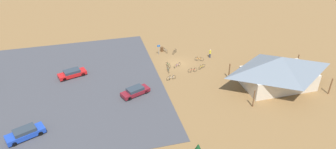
# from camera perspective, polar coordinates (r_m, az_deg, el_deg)

# --- Properties ---
(ground) EXTENTS (160.00, 160.00, 0.00)m
(ground) POSITION_cam_1_polar(r_m,az_deg,el_deg) (58.04, 1.77, 2.02)
(ground) COLOR olive
(ground) RESTS_ON ground
(parking_lot_asphalt) EXTENTS (38.36, 35.38, 0.05)m
(parking_lot_asphalt) POSITION_cam_1_polar(r_m,az_deg,el_deg) (54.11, -21.98, -2.64)
(parking_lot_asphalt) COLOR #424247
(parking_lot_asphalt) RESTS_ON ground
(bike_pavilion) EXTENTS (13.71, 8.92, 5.35)m
(bike_pavilion) POSITION_cam_1_polar(r_m,az_deg,el_deg) (52.87, 19.87, 0.83)
(bike_pavilion) COLOR beige
(bike_pavilion) RESTS_ON ground
(trash_bin) EXTENTS (0.60, 0.60, 0.90)m
(trash_bin) POSITION_cam_1_polar(r_m,az_deg,el_deg) (62.58, -1.13, 4.68)
(trash_bin) COLOR brown
(trash_bin) RESTS_ON ground
(lot_sign) EXTENTS (0.56, 0.08, 2.20)m
(lot_sign) POSITION_cam_1_polar(r_m,az_deg,el_deg) (60.77, -1.73, 4.86)
(lot_sign) COLOR #99999E
(lot_sign) RESTS_ON ground
(bicycle_purple_front_row) EXTENTS (1.53, 0.93, 0.84)m
(bicycle_purple_front_row) POSITION_cam_1_polar(r_m,az_deg,el_deg) (56.70, 1.73, 1.70)
(bicycle_purple_front_row) COLOR black
(bicycle_purple_front_row) RESTS_ON ground
(bicycle_orange_trailside) EXTENTS (1.51, 0.83, 0.88)m
(bicycle_orange_trailside) POSITION_cam_1_polar(r_m,az_deg,el_deg) (59.16, 5.76, 2.86)
(bicycle_orange_trailside) COLOR black
(bicycle_orange_trailside) RESTS_ON ground
(bicycle_white_near_sign) EXTENTS (1.76, 0.52, 0.84)m
(bicycle_white_near_sign) POSITION_cam_1_polar(r_m,az_deg,el_deg) (52.77, 0.58, -0.60)
(bicycle_white_near_sign) COLOR black
(bicycle_white_near_sign) RESTS_ON ground
(bicycle_green_yard_center) EXTENTS (0.52, 1.69, 0.89)m
(bicycle_green_yard_center) POSITION_cam_1_polar(r_m,az_deg,el_deg) (56.73, 0.02, 1.77)
(bicycle_green_yard_center) COLOR black
(bicycle_green_yard_center) RESTS_ON ground
(bicycle_yellow_mid_cluster) EXTENTS (1.51, 0.85, 0.88)m
(bicycle_yellow_mid_cluster) POSITION_cam_1_polar(r_m,az_deg,el_deg) (56.46, 6.25, 1.42)
(bicycle_yellow_mid_cluster) COLOR black
(bicycle_yellow_mid_cluster) RESTS_ON ground
(bicycle_red_yard_left) EXTENTS (1.77, 0.48, 0.88)m
(bicycle_red_yard_left) POSITION_cam_1_polar(r_m,az_deg,el_deg) (55.18, 4.54, 0.80)
(bicycle_red_yard_left) COLOR black
(bicycle_red_yard_left) RESTS_ON ground
(bicycle_silver_yard_front) EXTENTS (0.56, 1.69, 0.84)m
(bicycle_silver_yard_front) POSITION_cam_1_polar(r_m,az_deg,el_deg) (62.21, -0.51, 4.45)
(bicycle_silver_yard_front) COLOR black
(bicycle_silver_yard_front) RESTS_ON ground
(bicycle_teal_yard_right) EXTENTS (0.48, 1.73, 0.87)m
(bicycle_teal_yard_right) POSITION_cam_1_polar(r_m,az_deg,el_deg) (55.20, -0.01, 0.91)
(bicycle_teal_yard_right) COLOR black
(bicycle_teal_yard_right) RESTS_ON ground
(bicycle_black_edge_north) EXTENTS (1.18, 1.25, 0.84)m
(bicycle_black_edge_north) POSITION_cam_1_polar(r_m,az_deg,el_deg) (61.75, 1.22, 4.22)
(bicycle_black_edge_north) COLOR black
(bicycle_black_edge_north) RESTS_ON ground
(car_red_second_row) EXTENTS (5.05, 3.15, 1.28)m
(car_red_second_row) POSITION_cam_1_polar(r_m,az_deg,el_deg) (55.96, -17.25, 0.22)
(car_red_second_row) COLOR red
(car_red_second_row) RESTS_ON parking_lot_asphalt
(car_maroon_inner_stall) EXTENTS (4.88, 3.35, 1.28)m
(car_maroon_inner_stall) POSITION_cam_1_polar(r_m,az_deg,el_deg) (48.90, -6.05, -3.08)
(car_maroon_inner_stall) COLOR maroon
(car_maroon_inner_stall) RESTS_ON parking_lot_asphalt
(car_blue_mid_lot) EXTENTS (5.10, 3.51, 1.39)m
(car_blue_mid_lot) POSITION_cam_1_polar(r_m,az_deg,el_deg) (44.65, -24.83, -9.77)
(car_blue_mid_lot) COLOR #1E42B2
(car_blue_mid_lot) RESTS_ON parking_lot_asphalt
(visitor_near_lot) EXTENTS (0.36, 0.37, 1.77)m
(visitor_near_lot) POSITION_cam_1_polar(r_m,az_deg,el_deg) (60.40, 7.76, 3.91)
(visitor_near_lot) COLOR #2D3347
(visitor_near_lot) RESTS_ON ground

